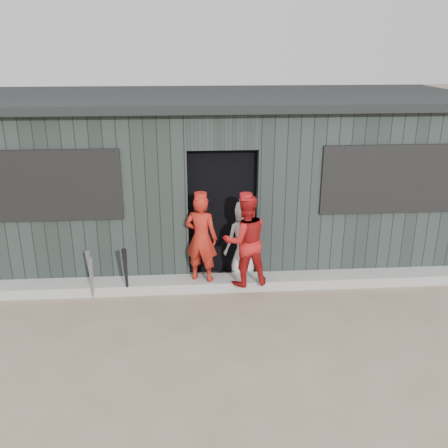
{
  "coord_description": "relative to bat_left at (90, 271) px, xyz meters",
  "views": [
    {
      "loc": [
        -0.48,
        -4.75,
        3.37
      ],
      "look_at": [
        0.0,
        1.8,
        1.0
      ],
      "focal_mm": 40.0,
      "sensor_mm": 36.0,
      "label": 1
    }
  ],
  "objects": [
    {
      "name": "player_red_left",
      "position": [
        1.57,
        0.07,
        0.43
      ],
      "size": [
        0.55,
        0.45,
        1.28
      ],
      "primitive_type": "imported",
      "rotation": [
        0.0,
        0.0,
        2.78
      ],
      "color": "#9F1E13",
      "rests_on": "curb"
    },
    {
      "name": "player_red_right",
      "position": [
        2.18,
        -0.11,
        0.45
      ],
      "size": [
        0.71,
        0.6,
        1.31
      ],
      "primitive_type": "imported",
      "rotation": [
        0.0,
        0.0,
        3.31
      ],
      "color": "#A41414",
      "rests_on": "curb"
    },
    {
      "name": "bat_mid",
      "position": [
        0.05,
        -0.19,
        -0.01
      ],
      "size": [
        0.14,
        0.28,
        0.69
      ],
      "primitive_type": "cone",
      "rotation": [
        0.3,
        0.0,
        0.27
      ],
      "color": "gray",
      "rests_on": "ground"
    },
    {
      "name": "bat_right",
      "position": [
        0.52,
        -0.18,
        0.05
      ],
      "size": [
        0.1,
        0.34,
        0.81
      ],
      "primitive_type": "cone",
      "rotation": [
        0.33,
        0.0,
        0.1
      ],
      "color": "black",
      "rests_on": "ground"
    },
    {
      "name": "player_grey_back",
      "position": [
        2.21,
        0.45,
        0.26
      ],
      "size": [
        0.72,
        0.64,
        1.24
      ],
      "primitive_type": "imported",
      "rotation": [
        0.0,
        0.0,
        3.66
      ],
      "color": "silver",
      "rests_on": "ground"
    },
    {
      "name": "dugout",
      "position": [
        1.89,
        1.76,
        0.93
      ],
      "size": [
        8.3,
        3.3,
        2.62
      ],
      "color": "black",
      "rests_on": "ground"
    },
    {
      "name": "curb",
      "position": [
        1.89,
        0.07,
        -0.28
      ],
      "size": [
        8.0,
        0.36,
        0.15
      ],
      "primitive_type": "cube",
      "color": "gray",
      "rests_on": "ground"
    },
    {
      "name": "bat_left",
      "position": [
        0.0,
        0.0,
        0.0
      ],
      "size": [
        0.09,
        0.31,
        0.72
      ],
      "primitive_type": "cone",
      "rotation": [
        0.34,
        0.0,
        0.07
      ],
      "color": "gray",
      "rests_on": "ground"
    },
    {
      "name": "ground",
      "position": [
        1.89,
        -1.75,
        -0.36
      ],
      "size": [
        80.0,
        80.0,
        0.0
      ],
      "primitive_type": "plane",
      "color": "#766452",
      "rests_on": "ground"
    }
  ]
}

